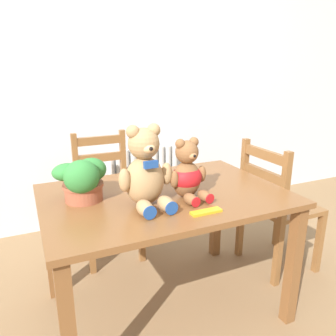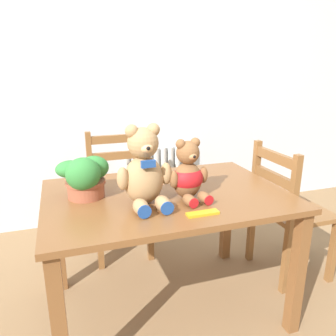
# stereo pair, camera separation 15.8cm
# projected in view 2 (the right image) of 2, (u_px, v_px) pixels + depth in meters

# --- Properties ---
(wall_back) EXTENTS (8.00, 0.04, 2.60)m
(wall_back) POSITION_uv_depth(u_px,v_px,m) (117.00, 73.00, 2.74)
(wall_back) COLOR silver
(wall_back) RESTS_ON ground_plane
(radiator) EXTENTS (0.69, 0.10, 0.65)m
(radiator) POSITION_uv_depth(u_px,v_px,m) (160.00, 185.00, 3.08)
(radiator) COLOR beige
(radiator) RESTS_ON ground_plane
(dining_table) EXTENTS (1.25, 0.85, 0.71)m
(dining_table) POSITION_uv_depth(u_px,v_px,m) (166.00, 210.00, 1.74)
(dining_table) COLOR brown
(dining_table) RESTS_ON ground_plane
(wooden_chair_behind) EXTENTS (0.40, 0.43, 0.89)m
(wooden_chair_behind) POSITION_uv_depth(u_px,v_px,m) (118.00, 192.00, 2.44)
(wooden_chair_behind) COLOR brown
(wooden_chair_behind) RESTS_ON ground_plane
(wooden_chair_side) EXTENTS (0.40, 0.43, 0.88)m
(wooden_chair_side) POSITION_uv_depth(u_px,v_px,m) (288.00, 210.00, 2.13)
(wooden_chair_side) COLOR brown
(wooden_chair_side) RESTS_ON ground_plane
(teddy_bear_left) EXTENTS (0.27, 0.27, 0.39)m
(teddy_bear_left) POSITION_uv_depth(u_px,v_px,m) (144.00, 171.00, 1.53)
(teddy_bear_left) COLOR tan
(teddy_bear_left) RESTS_ON dining_table
(teddy_bear_right) EXTENTS (0.21, 0.23, 0.30)m
(teddy_bear_right) POSITION_uv_depth(u_px,v_px,m) (188.00, 175.00, 1.62)
(teddy_bear_right) COLOR brown
(teddy_bear_right) RESTS_ON dining_table
(potted_plant) EXTENTS (0.26, 0.25, 0.22)m
(potted_plant) POSITION_uv_depth(u_px,v_px,m) (85.00, 175.00, 1.63)
(potted_plant) COLOR #9E5138
(potted_plant) RESTS_ON dining_table
(chocolate_bar) EXTENTS (0.15, 0.05, 0.01)m
(chocolate_bar) POSITION_uv_depth(u_px,v_px,m) (203.00, 213.00, 1.46)
(chocolate_bar) COLOR gold
(chocolate_bar) RESTS_ON dining_table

